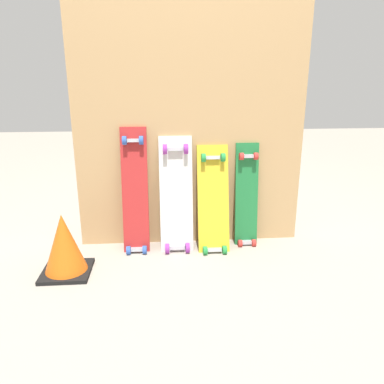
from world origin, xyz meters
TOP-DOWN VIEW (x-y plane):
  - ground_plane at (0.00, 0.00)m, footprint 12.00×12.00m
  - plywood_wall_panel at (0.00, 0.07)m, footprint 1.59×0.04m
  - skateboard_red at (-0.39, -0.04)m, footprint 0.18×0.22m
  - skateboard_white at (-0.11, -0.04)m, footprint 0.23×0.23m
  - skateboard_yellow at (0.15, -0.07)m, footprint 0.22×0.26m
  - skateboard_green at (0.40, -0.01)m, footprint 0.16×0.15m
  - traffic_cone at (-0.81, -0.37)m, footprint 0.30×0.30m

SIDE VIEW (x-z plane):
  - ground_plane at x=0.00m, z-range 0.00..0.00m
  - traffic_cone at x=-0.81m, z-range 0.00..0.39m
  - skateboard_yellow at x=0.15m, z-range -0.07..0.73m
  - skateboard_green at x=0.40m, z-range -0.07..0.74m
  - skateboard_white at x=-0.11m, z-range -0.06..0.79m
  - skateboard_red at x=-0.39m, z-range -0.07..0.86m
  - plywood_wall_panel at x=0.00m, z-range 0.00..1.69m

